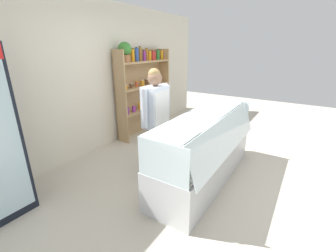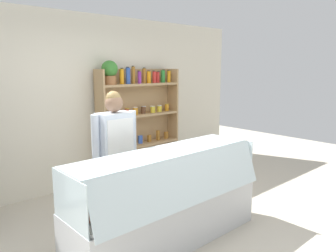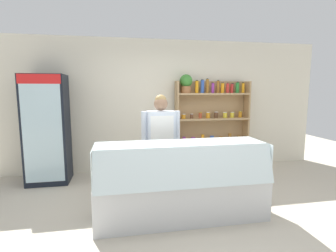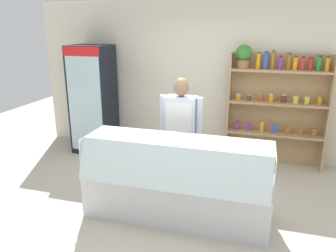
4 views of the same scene
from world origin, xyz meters
The scene contains 5 objects.
ground_plane centered at (0.00, 0.00, 0.00)m, with size 12.00×12.00×0.00m, color beige.
back_wall centered at (0.00, 2.20, 1.35)m, with size 6.80×0.10×2.70m, color silver.
shelving_unit centered at (0.91, 1.98, 1.13)m, with size 1.56×0.29×1.99m.
deli_display_case centered at (-0.18, -0.05, 0.31)m, with size 2.22×0.73×1.01m.
shop_clerk centered at (-0.32, 0.72, 0.95)m, with size 0.61×0.25×1.61m.
Camera 1 is at (-2.97, -1.19, 1.89)m, focal length 24.00 mm.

